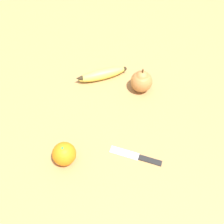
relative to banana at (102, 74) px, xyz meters
name	(u,v)px	position (x,y,z in m)	size (l,w,h in m)	color
ground_plane	(89,114)	(0.05, 0.15, -0.02)	(3.00, 3.00, 0.00)	#A87A47
banana	(102,74)	(0.00, 0.00, 0.00)	(0.19, 0.08, 0.04)	#DBCC4C
orange	(64,154)	(0.13, 0.31, 0.01)	(0.07, 0.07, 0.07)	orange
pear	(142,81)	(-0.13, 0.06, 0.02)	(0.07, 0.07, 0.09)	#B2753D
paring_knife	(138,156)	(-0.08, 0.32, -0.02)	(0.15, 0.08, 0.01)	silver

